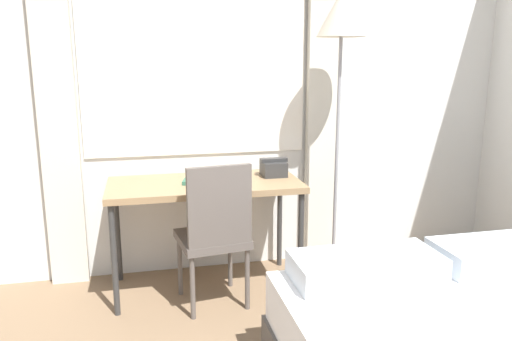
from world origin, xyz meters
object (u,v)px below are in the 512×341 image
at_px(desk, 205,191).
at_px(telephone, 274,168).
at_px(standing_lamp, 341,40).
at_px(desk_chair, 215,229).
at_px(book, 201,181).

height_order(desk, telephone, telephone).
relative_size(standing_lamp, telephone, 10.66).
relative_size(desk, desk_chair, 1.34).
distance_m(desk_chair, book, 0.36).
height_order(desk_chair, book, desk_chair).
distance_m(desk_chair, telephone, 0.64).
bearing_deg(desk, standing_lamp, -0.19).
bearing_deg(book, standing_lamp, 1.09).
height_order(desk, book, book).
relative_size(standing_lamp, book, 7.81).
bearing_deg(standing_lamp, desk_chair, -162.38).
bearing_deg(desk_chair, standing_lamp, 9.74).
bearing_deg(standing_lamp, desk, 179.81).
xyz_separation_m(standing_lamp, telephone, (-0.42, 0.07, -0.84)).
height_order(desk, standing_lamp, standing_lamp).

